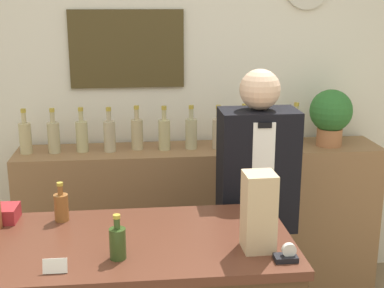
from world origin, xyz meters
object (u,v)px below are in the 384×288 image
paper_bag (259,212)px  tape_dispenser (287,255)px  shopkeeper (256,217)px  potted_plant (331,114)px

paper_bag → tape_dispenser: size_ratio=3.62×
tape_dispenser → shopkeeper: bearing=85.5°
shopkeeper → tape_dispenser: size_ratio=17.84×
potted_plant → paper_bag: bearing=-120.6°
shopkeeper → paper_bag: 0.78m
shopkeeper → potted_plant: (0.62, 0.63, 0.42)m
shopkeeper → paper_bag: (-0.15, -0.69, 0.32)m
tape_dispenser → paper_bag: bearing=129.3°
paper_bag → potted_plant: bearing=59.4°
shopkeeper → tape_dispenser: (-0.06, -0.80, 0.18)m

